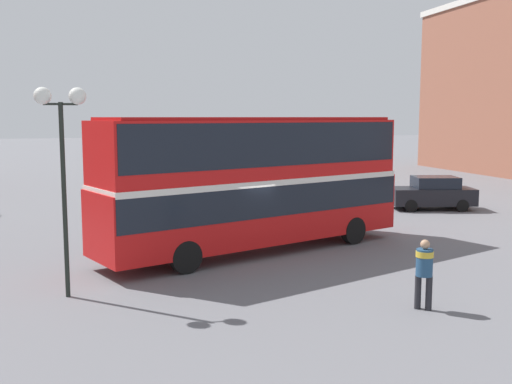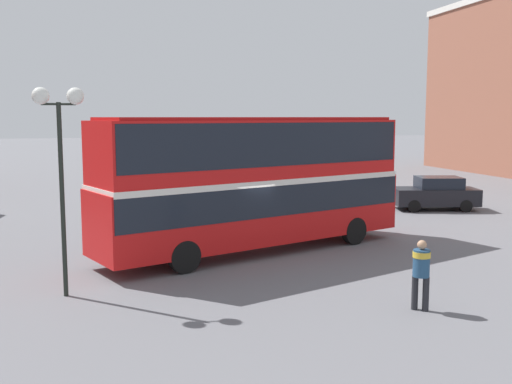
{
  "view_description": "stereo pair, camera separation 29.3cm",
  "coord_description": "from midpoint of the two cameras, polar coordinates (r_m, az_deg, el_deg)",
  "views": [
    {
      "loc": [
        -4.25,
        -19.36,
        4.69
      ],
      "look_at": [
        0.9,
        0.52,
        2.11
      ],
      "focal_mm": 42.0,
      "sensor_mm": 36.0,
      "label": 1
    },
    {
      "loc": [
        -3.97,
        -19.43,
        4.69
      ],
      "look_at": [
        0.9,
        0.52,
        2.11
      ],
      "focal_mm": 42.0,
      "sensor_mm": 36.0,
      "label": 2
    }
  ],
  "objects": [
    {
      "name": "double_decker_bus",
      "position": [
        20.63,
        -0.4,
        1.57
      ],
      "size": [
        11.58,
        6.57,
        4.68
      ],
      "rotation": [
        0.0,
        0.0,
        0.38
      ],
      "color": "red",
      "rests_on": "ground_plane"
    },
    {
      "name": "parked_car_kerb_near",
      "position": [
        38.39,
        3.74,
        1.31
      ],
      "size": [
        4.08,
        2.11,
        1.54
      ],
      "rotation": [
        0.0,
        0.0,
        -0.08
      ],
      "color": "navy",
      "rests_on": "ground_plane"
    },
    {
      "name": "street_lamp_twin_globe",
      "position": [
        16.07,
        -18.54,
        5.82
      ],
      "size": [
        1.28,
        0.44,
        5.43
      ],
      "color": "black",
      "rests_on": "ground_plane"
    },
    {
      "name": "pedestrian_foreground",
      "position": [
        15.16,
        15.2,
        -6.9
      ],
      "size": [
        0.6,
        0.6,
        1.74
      ],
      "rotation": [
        0.0,
        0.0,
        3.99
      ],
      "color": "#232328",
      "rests_on": "ground_plane"
    },
    {
      "name": "parked_car_side_street",
      "position": [
        31.72,
        16.2,
        -0.1
      ],
      "size": [
        4.46,
        2.74,
        1.68
      ],
      "rotation": [
        0.0,
        0.0,
        2.91
      ],
      "color": "black",
      "rests_on": "ground_plane"
    },
    {
      "name": "ground_plane",
      "position": [
        20.37,
        -2.51,
        -6.14
      ],
      "size": [
        240.0,
        240.0,
        0.0
      ],
      "primitive_type": "plane",
      "color": "slate"
    }
  ]
}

